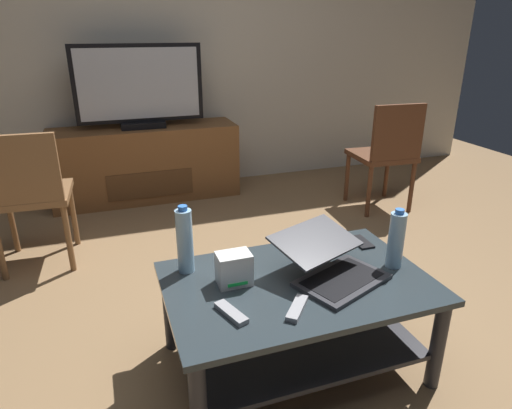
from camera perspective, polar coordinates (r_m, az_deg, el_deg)
ground_plane at (r=2.32m, az=1.86°, el=-15.63°), size 7.68×7.68×0.00m
back_wall at (r=4.20m, az=-10.78°, el=21.27°), size 6.40×0.12×2.80m
coffee_table at (r=1.95m, az=5.22°, el=-12.97°), size 1.09×0.70×0.43m
media_cabinet at (r=3.99m, az=-13.84°, el=5.17°), size 1.55×0.45×0.63m
television at (r=3.84m, az=-14.66°, el=14.16°), size 1.02×0.20×0.66m
dining_chair at (r=3.70m, az=16.41°, el=6.58°), size 0.47×0.47×0.88m
side_chair at (r=2.97m, az=-27.06°, el=1.47°), size 0.46×0.46×0.87m
laptop at (r=1.89m, az=9.58°, el=-7.51°), size 0.48×0.50×0.17m
router_box at (r=1.81m, az=-2.83°, el=-8.19°), size 0.14×0.10×0.13m
water_bottle_near at (r=1.89m, az=-9.09°, el=-4.58°), size 0.07×0.07×0.30m
water_bottle_far at (r=2.00m, az=17.47°, el=-4.31°), size 0.07×0.07×0.27m
cell_phone at (r=2.22m, az=13.28°, el=-4.68°), size 0.07×0.14×0.01m
tv_remote at (r=1.69m, az=5.27°, el=-13.06°), size 0.14×0.15×0.02m
soundbar_remote at (r=1.66m, az=-3.21°, el=-13.65°), size 0.09×0.17×0.02m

